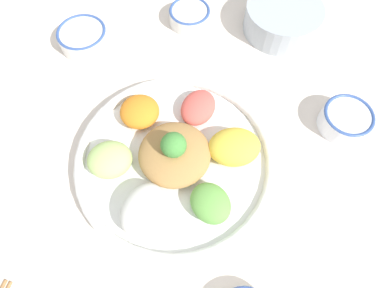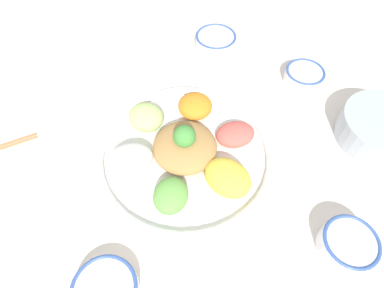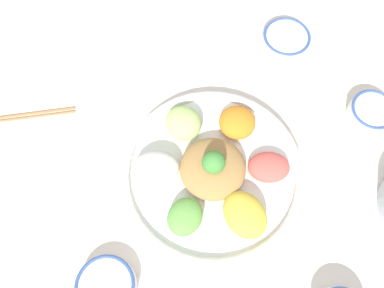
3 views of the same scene
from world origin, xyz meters
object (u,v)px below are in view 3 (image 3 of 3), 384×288
(chopsticks_pair_near, at_px, (24,115))
(rice_bowl_plain, at_px, (106,286))
(sauce_bowl_dark, at_px, (371,112))
(rice_bowl_blue, at_px, (285,41))
(salad_platter, at_px, (211,170))

(chopsticks_pair_near, bearing_deg, rice_bowl_plain, -66.88)
(sauce_bowl_dark, bearing_deg, rice_bowl_blue, -140.57)
(rice_bowl_plain, distance_m, chopsticks_pair_near, 0.45)
(sauce_bowl_dark, distance_m, rice_bowl_plain, 0.70)
(rice_bowl_blue, relative_size, chopsticks_pair_near, 0.49)
(salad_platter, height_order, chopsticks_pair_near, salad_platter)
(rice_bowl_blue, height_order, chopsticks_pair_near, rice_bowl_blue)
(chopsticks_pair_near, bearing_deg, rice_bowl_blue, 9.16)
(salad_platter, xyz_separation_m, rice_bowl_blue, (-0.34, 0.21, -0.00))
(chopsticks_pair_near, bearing_deg, salad_platter, -26.27)
(rice_bowl_plain, bearing_deg, rice_bowl_blue, 142.41)
(salad_platter, height_order, sauce_bowl_dark, salad_platter)
(sauce_bowl_dark, relative_size, chopsticks_pair_near, 0.43)
(rice_bowl_blue, xyz_separation_m, sauce_bowl_dark, (0.21, 0.17, -0.00))
(sauce_bowl_dark, bearing_deg, rice_bowl_plain, -59.80)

